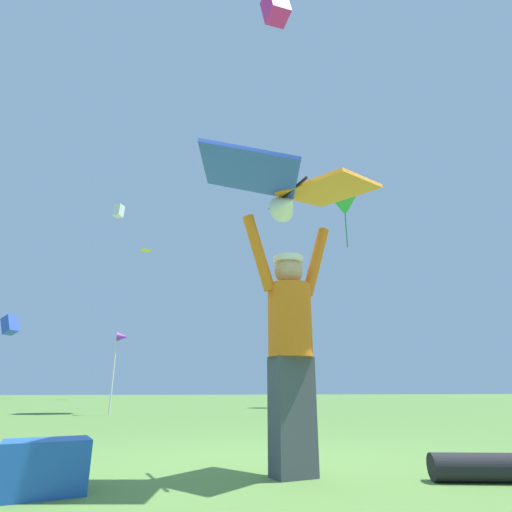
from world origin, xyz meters
TOP-DOWN VIEW (x-y plane):
  - ground_plane at (0.00, 0.00)m, footprint 120.00×120.00m
  - kite_flyer_person at (0.08, -0.36)m, footprint 0.81×0.40m
  - held_stunt_kite at (0.10, -0.43)m, footprint 1.71×1.05m
  - distant_kite_green_low_right at (6.36, 11.02)m, footprint 1.42×1.43m
  - distant_kite_white_low_left at (-5.13, 33.96)m, footprint 1.04×1.01m
  - distant_kite_yellow_overhead_distant at (-2.08, 26.87)m, footprint 0.98×0.98m
  - distant_kite_magenta_mid_right at (2.71, 8.39)m, footprint 1.05×1.12m
  - distant_kite_blue_far_center at (-8.78, 21.93)m, footprint 1.08×1.01m
  - cooler_box at (-1.51, -0.50)m, footprint 0.54×0.43m
  - spare_kite_bag at (1.43, -0.84)m, footprint 1.03×0.45m
  - marker_flag at (-1.79, 8.05)m, footprint 0.30×0.24m

SIDE VIEW (x-z plane):
  - ground_plane at x=0.00m, z-range 0.00..0.00m
  - spare_kite_bag at x=1.43m, z-range 0.00..0.18m
  - cooler_box at x=-1.51m, z-range 0.00..0.30m
  - kite_flyer_person at x=0.08m, z-range -0.02..1.90m
  - marker_flag at x=-1.79m, z-range 0.75..2.79m
  - held_stunt_kite at x=0.10m, z-range 2.01..2.41m
  - distant_kite_blue_far_center at x=-8.78m, z-range 3.47..4.57m
  - distant_kite_green_low_right at x=6.36m, z-range 6.77..9.00m
  - distant_kite_yellow_overhead_distant at x=-2.08m, z-range 10.51..10.62m
  - distant_kite_magenta_mid_right at x=2.71m, z-range 14.11..15.59m
  - distant_kite_white_low_left at x=-5.13m, z-range 15.95..17.14m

